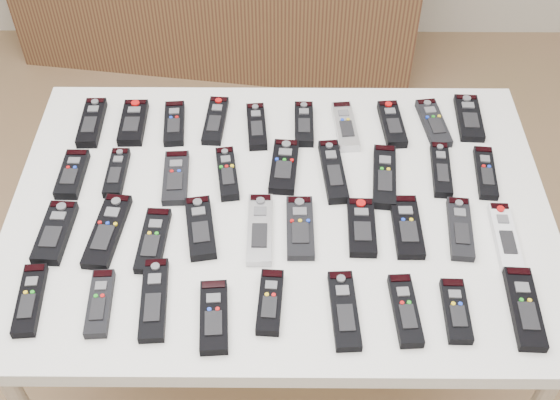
{
  "coord_description": "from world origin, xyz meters",
  "views": [
    {
      "loc": [
        0.07,
        -0.99,
        1.97
      ],
      "look_at": [
        0.06,
        0.1,
        0.8
      ],
      "focal_mm": 45.0,
      "sensor_mm": 36.0,
      "label": 1
    }
  ],
  "objects_px": {
    "remote_24": "(300,228)",
    "remote_33": "(270,302)",
    "remote_26": "(407,227)",
    "remote_27": "(460,229)",
    "remote_20": "(107,231)",
    "remote_28": "(505,236)",
    "remote_21": "(153,240)",
    "remote_25": "(362,227)",
    "table": "(280,222)",
    "remote_15": "(333,171)",
    "remote_23": "(260,229)",
    "remote_31": "(154,299)",
    "remote_17": "(441,169)",
    "remote_19": "(55,232)",
    "remote_9": "(469,118)",
    "remote_22": "(200,228)",
    "remote_35": "(405,310)",
    "remote_0": "(92,123)",
    "remote_30": "(100,303)",
    "remote_5": "(304,124)",
    "remote_18": "(486,173)",
    "remote_4": "(257,126)",
    "remote_3": "(215,120)",
    "remote_16": "(384,176)",
    "remote_32": "(214,317)",
    "remote_14": "(284,167)",
    "remote_6": "(345,126)",
    "remote_8": "(433,123)",
    "remote_13": "(227,173)",
    "remote_37": "(525,308)",
    "remote_2": "(174,123)",
    "remote_7": "(392,124)",
    "remote_29": "(30,300)",
    "remote_10": "(72,174)"
  },
  "relations": [
    {
      "from": "remote_3",
      "to": "remote_17",
      "type": "distance_m",
      "value": 0.59
    },
    {
      "from": "remote_18",
      "to": "remote_17",
      "type": "bearing_deg",
      "value": -179.63
    },
    {
      "from": "remote_20",
      "to": "remote_28",
      "type": "xyz_separation_m",
      "value": [
        0.88,
        -0.01,
        -0.0
      ]
    },
    {
      "from": "remote_7",
      "to": "remote_28",
      "type": "distance_m",
      "value": 0.43
    },
    {
      "from": "remote_28",
      "to": "remote_9",
      "type": "bearing_deg",
      "value": 92.86
    },
    {
      "from": "remote_29",
      "to": "remote_6",
      "type": "bearing_deg",
      "value": 34.15
    },
    {
      "from": "remote_21",
      "to": "remote_25",
      "type": "xyz_separation_m",
      "value": [
        0.46,
        0.04,
        0.0
      ]
    },
    {
      "from": "remote_3",
      "to": "remote_16",
      "type": "relative_size",
      "value": 0.88
    },
    {
      "from": "remote_4",
      "to": "remote_24",
      "type": "xyz_separation_m",
      "value": [
        0.11,
        -0.34,
        -0.0
      ]
    },
    {
      "from": "remote_31",
      "to": "remote_26",
      "type": "bearing_deg",
      "value": 16.36
    },
    {
      "from": "remote_28",
      "to": "table",
      "type": "bearing_deg",
      "value": 170.62
    },
    {
      "from": "remote_17",
      "to": "remote_24",
      "type": "xyz_separation_m",
      "value": [
        -0.34,
        -0.19,
        -0.0
      ]
    },
    {
      "from": "remote_29",
      "to": "remote_7",
      "type": "bearing_deg",
      "value": 30.13
    },
    {
      "from": "table",
      "to": "remote_23",
      "type": "height_order",
      "value": "remote_23"
    },
    {
      "from": "remote_3",
      "to": "remote_27",
      "type": "relative_size",
      "value": 1.0
    },
    {
      "from": "remote_18",
      "to": "remote_21",
      "type": "xyz_separation_m",
      "value": [
        -0.77,
        -0.22,
        0.0
      ]
    },
    {
      "from": "remote_9",
      "to": "remote_21",
      "type": "distance_m",
      "value": 0.87
    },
    {
      "from": "remote_17",
      "to": "remote_25",
      "type": "distance_m",
      "value": 0.28
    },
    {
      "from": "remote_2",
      "to": "remote_9",
      "type": "distance_m",
      "value": 0.76
    },
    {
      "from": "remote_0",
      "to": "remote_15",
      "type": "distance_m",
      "value": 0.64
    },
    {
      "from": "remote_15",
      "to": "remote_32",
      "type": "xyz_separation_m",
      "value": [
        -0.26,
        -0.42,
        -0.0
      ]
    },
    {
      "from": "table",
      "to": "remote_15",
      "type": "relative_size",
      "value": 6.33
    },
    {
      "from": "remote_26",
      "to": "remote_27",
      "type": "height_order",
      "value": "same"
    },
    {
      "from": "remote_22",
      "to": "remote_35",
      "type": "xyz_separation_m",
      "value": [
        0.43,
        -0.22,
        -0.0
      ]
    },
    {
      "from": "remote_5",
      "to": "remote_18",
      "type": "distance_m",
      "value": 0.47
    },
    {
      "from": "remote_24",
      "to": "remote_33",
      "type": "xyz_separation_m",
      "value": [
        -0.06,
        -0.2,
        0.0
      ]
    },
    {
      "from": "remote_7",
      "to": "remote_21",
      "type": "relative_size",
      "value": 0.93
    },
    {
      "from": "table",
      "to": "remote_17",
      "type": "distance_m",
      "value": 0.41
    },
    {
      "from": "remote_5",
      "to": "remote_8",
      "type": "relative_size",
      "value": 0.9
    },
    {
      "from": "remote_6",
      "to": "remote_19",
      "type": "height_order",
      "value": "same"
    },
    {
      "from": "remote_13",
      "to": "remote_37",
      "type": "xyz_separation_m",
      "value": [
        0.62,
        -0.38,
        -0.0
      ]
    },
    {
      "from": "remote_23",
      "to": "remote_33",
      "type": "distance_m",
      "value": 0.2
    },
    {
      "from": "remote_4",
      "to": "remote_25",
      "type": "bearing_deg",
      "value": -59.02
    },
    {
      "from": "remote_18",
      "to": "remote_35",
      "type": "height_order",
      "value": "remote_35"
    },
    {
      "from": "remote_30",
      "to": "remote_29",
      "type": "bearing_deg",
      "value": 173.74
    },
    {
      "from": "remote_5",
      "to": "remote_21",
      "type": "height_order",
      "value": "remote_5"
    },
    {
      "from": "table",
      "to": "remote_30",
      "type": "relative_size",
      "value": 7.96
    },
    {
      "from": "remote_10",
      "to": "remote_13",
      "type": "bearing_deg",
      "value": 1.37
    },
    {
      "from": "remote_25",
      "to": "remote_27",
      "type": "distance_m",
      "value": 0.22
    },
    {
      "from": "remote_14",
      "to": "remote_22",
      "type": "xyz_separation_m",
      "value": [
        -0.19,
        -0.2,
        0.0
      ]
    },
    {
      "from": "table",
      "to": "remote_23",
      "type": "xyz_separation_m",
      "value": [
        -0.04,
        -0.08,
        0.07
      ]
    },
    {
      "from": "remote_33",
      "to": "remote_0",
      "type": "bearing_deg",
      "value": 133.75
    },
    {
      "from": "remote_31",
      "to": "remote_19",
      "type": "bearing_deg",
      "value": 139.99
    },
    {
      "from": "remote_2",
      "to": "remote_15",
      "type": "distance_m",
      "value": 0.44
    },
    {
      "from": "remote_21",
      "to": "remote_27",
      "type": "relative_size",
      "value": 1.0
    },
    {
      "from": "table",
      "to": "remote_33",
      "type": "relative_size",
      "value": 8.33
    },
    {
      "from": "remote_9",
      "to": "remote_17",
      "type": "xyz_separation_m",
      "value": [
        -0.1,
        -0.19,
        0.0
      ]
    },
    {
      "from": "remote_0",
      "to": "remote_17",
      "type": "distance_m",
      "value": 0.89
    },
    {
      "from": "remote_25",
      "to": "table",
      "type": "bearing_deg",
      "value": 159.39
    },
    {
      "from": "remote_0",
      "to": "remote_7",
      "type": "height_order",
      "value": "same"
    }
  ]
}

